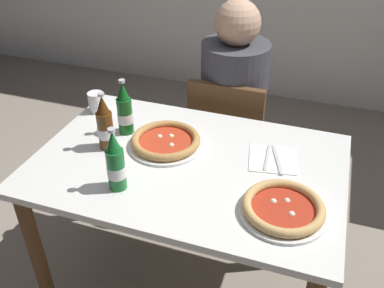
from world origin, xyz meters
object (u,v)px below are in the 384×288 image
diner_seated (232,118)px  napkin_with_cutlery (272,159)px  pizza_marinara_far (166,141)px  beer_bottle_right (125,111)px  chair_behind_table (228,139)px  dining_table_main (188,184)px  paper_cup (96,102)px  beer_bottle_center (105,125)px  beer_bottle_left (116,164)px  pizza_margherita_near (283,208)px

diner_seated → napkin_with_cutlery: (0.29, -0.54, 0.17)m
pizza_marinara_far → beer_bottle_right: (-0.20, 0.04, 0.08)m
chair_behind_table → napkin_with_cutlery: 0.63m
diner_seated → pizza_marinara_far: 0.63m
beer_bottle_right → dining_table_main: bearing=-20.1°
diner_seated → chair_behind_table: bearing=-90.4°
napkin_with_cutlery → paper_cup: (-0.85, 0.12, 0.04)m
beer_bottle_right → beer_bottle_center: bearing=-99.1°
dining_table_main → napkin_with_cutlery: size_ratio=5.73×
beer_bottle_left → napkin_with_cutlery: beer_bottle_left is taller
beer_bottle_left → beer_bottle_right: size_ratio=1.00×
dining_table_main → beer_bottle_left: size_ratio=4.86×
pizza_marinara_far → dining_table_main: bearing=-31.6°
pizza_margherita_near → napkin_with_cutlery: (-0.08, 0.29, -0.02)m
dining_table_main → beer_bottle_left: (-0.18, -0.23, 0.22)m
chair_behind_table → diner_seated: diner_seated is taller
diner_seated → beer_bottle_left: diner_seated is taller
paper_cup → pizza_margherita_near: bearing=-23.8°
napkin_with_cutlery → chair_behind_table: bearing=120.9°
beer_bottle_center → paper_cup: bearing=127.3°
pizza_margherita_near → beer_bottle_left: beer_bottle_left is taller
chair_behind_table → beer_bottle_right: 0.70m
diner_seated → dining_table_main: bearing=-91.4°
beer_bottle_center → pizza_marinara_far: bearing=21.6°
beer_bottle_left → napkin_with_cutlery: (0.50, 0.35, -0.10)m
dining_table_main → napkin_with_cutlery: bearing=20.7°
paper_cup → beer_bottle_center: bearing=-52.7°
dining_table_main → beer_bottle_right: size_ratio=4.86×
diner_seated → beer_bottle_center: 0.81m
pizza_marinara_far → paper_cup: paper_cup is taller
pizza_margherita_near → paper_cup: bearing=156.2°
chair_behind_table → paper_cup: chair_behind_table is taller
pizza_marinara_far → paper_cup: (-0.41, 0.16, 0.03)m
chair_behind_table → pizza_margherita_near: size_ratio=2.87×
beer_bottle_left → beer_bottle_center: size_ratio=1.00×
diner_seated → beer_bottle_left: 0.95m
diner_seated → pizza_marinara_far: (-0.14, -0.58, 0.19)m
pizza_margherita_near → paper_cup: paper_cup is taller
beer_bottle_right → beer_bottle_left: bearing=-68.3°
pizza_marinara_far → napkin_with_cutlery: size_ratio=1.47×
beer_bottle_right → pizza_marinara_far: bearing=-12.1°
pizza_margherita_near → beer_bottle_right: 0.78m
diner_seated → napkin_with_cutlery: diner_seated is taller
dining_table_main → pizza_margherita_near: size_ratio=4.06×
paper_cup → napkin_with_cutlery: bearing=-8.1°
chair_behind_table → paper_cup: 0.74m
dining_table_main → pizza_marinara_far: pizza_marinara_far is taller
diner_seated → napkin_with_cutlery: bearing=-61.5°
napkin_with_cutlery → paper_cup: bearing=171.9°
pizza_marinara_far → paper_cup: bearing=158.4°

